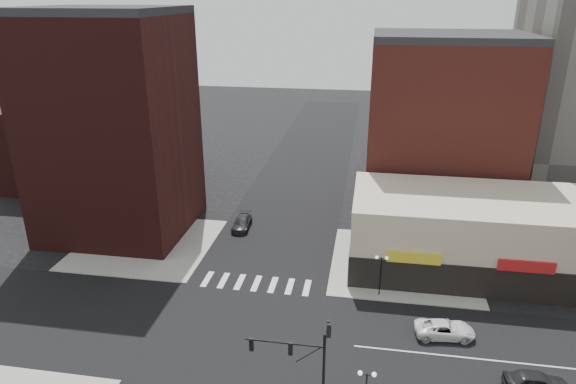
# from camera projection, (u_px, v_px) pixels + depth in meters

# --- Properties ---
(ground) EXTENTS (240.00, 240.00, 0.00)m
(ground) POSITION_uv_depth(u_px,v_px,m) (236.00, 334.00, 43.70)
(ground) COLOR black
(ground) RESTS_ON ground
(road_ew) EXTENTS (200.00, 14.00, 0.02)m
(road_ew) POSITION_uv_depth(u_px,v_px,m) (236.00, 334.00, 43.70)
(road_ew) COLOR black
(road_ew) RESTS_ON ground
(road_ns) EXTENTS (14.00, 200.00, 0.02)m
(road_ns) POSITION_uv_depth(u_px,v_px,m) (236.00, 334.00, 43.69)
(road_ns) COLOR black
(road_ns) RESTS_ON ground
(sidewalk_nw) EXTENTS (15.00, 15.00, 0.12)m
(sidewalk_nw) POSITION_uv_depth(u_px,v_px,m) (147.00, 244.00, 59.22)
(sidewalk_nw) COLOR gray
(sidewalk_nw) RESTS_ON ground
(sidewalk_ne) EXTENTS (15.00, 15.00, 0.12)m
(sidewalk_ne) POSITION_uv_depth(u_px,v_px,m) (403.00, 264.00, 54.80)
(sidewalk_ne) COLOR gray
(sidewalk_ne) RESTS_ON ground
(building_nw) EXTENTS (16.00, 15.00, 25.00)m
(building_nw) POSITION_uv_depth(u_px,v_px,m) (114.00, 129.00, 59.08)
(building_nw) COLOR #351211
(building_nw) RESTS_ON ground
(building_nw_low) EXTENTS (20.00, 18.00, 12.00)m
(building_nw_low) POSITION_uv_depth(u_px,v_px,m) (88.00, 142.00, 77.67)
(building_nw_low) COLOR #351211
(building_nw_low) RESTS_ON ground
(building_ne_midrise) EXTENTS (18.00, 15.00, 22.00)m
(building_ne_midrise) POSITION_uv_depth(u_px,v_px,m) (441.00, 131.00, 63.93)
(building_ne_midrise) COLOR maroon
(building_ne_midrise) RESTS_ON ground
(building_ne_row) EXTENTS (24.20, 12.20, 8.00)m
(building_ne_row) POSITION_uv_depth(u_px,v_px,m) (469.00, 239.00, 53.09)
(building_ne_row) COLOR #BCB096
(building_ne_row) RESTS_ON ground
(traffic_signal) EXTENTS (5.59, 3.09, 7.77)m
(traffic_signal) POSITION_uv_depth(u_px,v_px,m) (310.00, 355.00, 33.60)
(traffic_signal) COLOR black
(traffic_signal) RESTS_ON ground
(street_lamp_se_a) EXTENTS (1.22, 0.32, 4.16)m
(street_lamp_se_a) POSITION_uv_depth(u_px,v_px,m) (366.00, 384.00, 33.47)
(street_lamp_se_a) COLOR black
(street_lamp_se_a) RESTS_ON sidewalk_se
(street_lamp_ne) EXTENTS (1.22, 0.32, 4.16)m
(street_lamp_ne) POSITION_uv_depth(u_px,v_px,m) (381.00, 265.00, 48.03)
(street_lamp_ne) COLOR black
(street_lamp_ne) RESTS_ON sidewalk_ne
(white_suv) EXTENTS (5.18, 2.79, 1.38)m
(white_suv) POSITION_uv_depth(u_px,v_px,m) (445.00, 329.00, 43.16)
(white_suv) COLOR white
(white_suv) RESTS_ON ground
(dark_sedan_east) EXTENTS (4.63, 2.04, 1.55)m
(dark_sedan_east) POSITION_uv_depth(u_px,v_px,m) (536.00, 382.00, 37.18)
(dark_sedan_east) COLOR black
(dark_sedan_east) RESTS_ON ground
(dark_sedan_north) EXTENTS (2.19, 4.92, 1.40)m
(dark_sedan_north) POSITION_uv_depth(u_px,v_px,m) (242.00, 223.00, 63.07)
(dark_sedan_north) COLOR black
(dark_sedan_north) RESTS_ON ground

